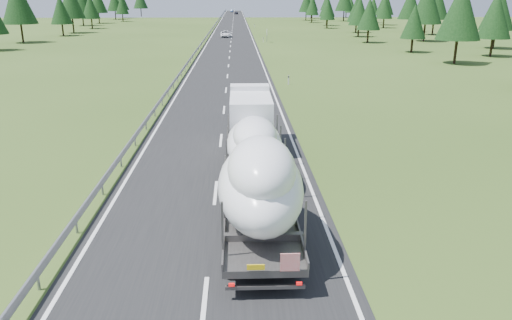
{
  "coord_description": "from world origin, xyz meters",
  "views": [
    {
      "loc": [
        1.06,
        -22.03,
        8.91
      ],
      "look_at": [
        1.88,
        -1.02,
        1.96
      ],
      "focal_mm": 35.0,
      "sensor_mm": 36.0,
      "label": 1
    }
  ],
  "objects_px": {
    "boat_truck": "(256,152)",
    "distant_car_blue": "(232,11)",
    "distant_van": "(226,34)",
    "distant_car_dark": "(236,13)",
    "highway_sign": "(267,33)"
  },
  "relations": [
    {
      "from": "boat_truck",
      "to": "distant_car_blue",
      "type": "bearing_deg",
      "value": 90.65
    },
    {
      "from": "boat_truck",
      "to": "distant_van",
      "type": "distance_m",
      "value": 93.69
    },
    {
      "from": "boat_truck",
      "to": "distant_car_dark",
      "type": "height_order",
      "value": "boat_truck"
    },
    {
      "from": "distant_car_dark",
      "to": "distant_car_blue",
      "type": "xyz_separation_m",
      "value": [
        -2.45,
        31.56,
        0.02
      ]
    },
    {
      "from": "distant_van",
      "to": "distant_car_dark",
      "type": "height_order",
      "value": "distant_van"
    },
    {
      "from": "distant_car_dark",
      "to": "distant_car_blue",
      "type": "distance_m",
      "value": 31.65
    },
    {
      "from": "distant_van",
      "to": "highway_sign",
      "type": "bearing_deg",
      "value": -58.43
    },
    {
      "from": "distant_van",
      "to": "distant_car_dark",
      "type": "xyz_separation_m",
      "value": [
        2.55,
        144.59,
        -0.05
      ]
    },
    {
      "from": "distant_car_dark",
      "to": "boat_truck",
      "type": "bearing_deg",
      "value": -84.11
    },
    {
      "from": "boat_truck",
      "to": "distant_car_dark",
      "type": "distance_m",
      "value": 238.22
    },
    {
      "from": "boat_truck",
      "to": "distant_car_blue",
      "type": "distance_m",
      "value": 269.79
    },
    {
      "from": "boat_truck",
      "to": "distant_van",
      "type": "height_order",
      "value": "boat_truck"
    },
    {
      "from": "boat_truck",
      "to": "distant_car_blue",
      "type": "relative_size",
      "value": 4.63
    },
    {
      "from": "highway_sign",
      "to": "distant_car_dark",
      "type": "xyz_separation_m",
      "value": [
        -5.92,
        157.59,
        -1.15
      ]
    },
    {
      "from": "highway_sign",
      "to": "distant_van",
      "type": "distance_m",
      "value": 15.56
    }
  ]
}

